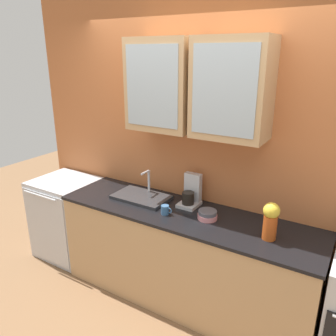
% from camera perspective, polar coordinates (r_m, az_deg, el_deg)
% --- Properties ---
extents(ground_plane, '(10.00, 10.00, 0.00)m').
position_cam_1_polar(ground_plane, '(3.42, 2.49, -21.07)').
color(ground_plane, brown).
extents(back_wall_unit, '(3.84, 0.44, 2.86)m').
position_cam_1_polar(back_wall_unit, '(2.98, 6.07, 6.07)').
color(back_wall_unit, '#B76638').
rests_on(back_wall_unit, ground_plane).
extents(counter, '(2.34, 0.64, 0.89)m').
position_cam_1_polar(counter, '(3.15, 2.61, -14.84)').
color(counter, tan).
rests_on(counter, ground_plane).
extents(sink_faucet, '(0.53, 0.32, 0.25)m').
position_cam_1_polar(sink_faucet, '(3.20, -4.51, -4.84)').
color(sink_faucet, '#2D2D30').
rests_on(sink_faucet, counter).
extents(bowl_stack, '(0.16, 0.16, 0.07)m').
position_cam_1_polar(bowl_stack, '(2.82, 6.73, -7.91)').
color(bowl_stack, '#D87F84').
rests_on(bowl_stack, counter).
extents(vase, '(0.12, 0.12, 0.29)m').
position_cam_1_polar(vase, '(2.58, 17.03, -8.36)').
color(vase, '#BF4C19').
rests_on(vase, counter).
extents(cup_near_sink, '(0.10, 0.07, 0.08)m').
position_cam_1_polar(cup_near_sink, '(2.88, -0.47, -7.12)').
color(cup_near_sink, '#38608C').
rests_on(cup_near_sink, counter).
extents(dishwasher, '(0.64, 0.63, 0.89)m').
position_cam_1_polar(dishwasher, '(3.98, -16.75, -8.02)').
color(dishwasher, silver).
rests_on(dishwasher, ground_plane).
extents(coffee_maker, '(0.17, 0.20, 0.29)m').
position_cam_1_polar(coffee_maker, '(3.03, 3.88, -4.39)').
color(coffee_maker, '#B7B7BC').
rests_on(coffee_maker, counter).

